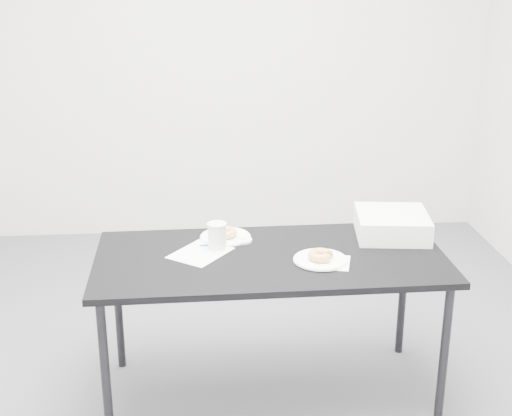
{
  "coord_description": "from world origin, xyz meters",
  "views": [
    {
      "loc": [
        -0.13,
        -3.14,
        2.0
      ],
      "look_at": [
        0.14,
        0.02,
        0.87
      ],
      "focal_mm": 50.0,
      "sensor_mm": 36.0,
      "label": 1
    }
  ],
  "objects": [
    {
      "name": "donut_near",
      "position": [
        0.4,
        -0.28,
        0.75
      ],
      "size": [
        0.15,
        0.15,
        0.04
      ],
      "primitive_type": "torus",
      "rotation": [
        0.0,
        0.0,
        -0.4
      ],
      "color": "gold",
      "rests_on": "plate_near"
    },
    {
      "name": "plate_near",
      "position": [
        0.4,
        -0.28,
        0.73
      ],
      "size": [
        0.24,
        0.24,
        0.01
      ],
      "primitive_type": "cylinder",
      "color": "white",
      "rests_on": "napkin"
    },
    {
      "name": "coffee_cup",
      "position": [
        -0.05,
        -0.09,
        0.78
      ],
      "size": [
        0.08,
        0.08,
        0.13
      ],
      "primitive_type": "cylinder",
      "color": "white",
      "rests_on": "table"
    },
    {
      "name": "logo_patch",
      "position": [
        -0.05,
        -0.05,
        0.72
      ],
      "size": [
        0.06,
        0.06,
        0.0
      ],
      "primitive_type": "cube",
      "rotation": [
        0.0,
        0.0,
        -0.65
      ],
      "color": "green",
      "rests_on": "scorecard"
    },
    {
      "name": "pen",
      "position": [
        -0.07,
        -0.06,
        0.73
      ],
      "size": [
        0.12,
        0.02,
        0.01
      ],
      "primitive_type": "cylinder",
      "rotation": [
        0.0,
        1.57,
        0.1
      ],
      "color": "#0C808C",
      "rests_on": "scorecard"
    },
    {
      "name": "wall_back",
      "position": [
        0.0,
        2.0,
        1.35
      ],
      "size": [
        4.0,
        0.02,
        2.7
      ],
      "primitive_type": "cube",
      "color": "silver",
      "rests_on": "floor"
    },
    {
      "name": "bakery_box",
      "position": [
        0.8,
        0.0,
        0.78
      ],
      "size": [
        0.37,
        0.37,
        0.11
      ],
      "primitive_type": "cube",
      "rotation": [
        0.0,
        0.0,
        -0.12
      ],
      "color": "white",
      "rests_on": "table"
    },
    {
      "name": "plate_far",
      "position": [
        -0.0,
        0.04,
        0.72
      ],
      "size": [
        0.24,
        0.24,
        0.01
      ],
      "primitive_type": "cylinder",
      "color": "white",
      "rests_on": "table"
    },
    {
      "name": "table",
      "position": [
        0.19,
        -0.2,
        0.67
      ],
      "size": [
        1.59,
        0.76,
        0.72
      ],
      "rotation": [
        0.0,
        0.0,
        0.01
      ],
      "color": "black",
      "rests_on": "floor"
    },
    {
      "name": "floor",
      "position": [
        0.0,
        0.0,
        0.0
      ],
      "size": [
        4.0,
        4.0,
        0.0
      ],
      "primitive_type": "plane",
      "color": "#4D4E53",
      "rests_on": "ground"
    },
    {
      "name": "scorecard",
      "position": [
        -0.12,
        -0.14,
        0.72
      ],
      "size": [
        0.32,
        0.33,
        0.0
      ],
      "primitive_type": "cube",
      "rotation": [
        0.0,
        0.0,
        -0.65
      ],
      "color": "white",
      "rests_on": "table"
    },
    {
      "name": "napkin",
      "position": [
        0.45,
        -0.3,
        0.72
      ],
      "size": [
        0.21,
        0.21,
        0.0
      ],
      "primitive_type": "cube",
      "rotation": [
        0.0,
        0.0,
        -0.26
      ],
      "color": "white",
      "rests_on": "table"
    },
    {
      "name": "cup_lid",
      "position": [
        0.08,
        -0.02,
        0.73
      ],
      "size": [
        0.09,
        0.09,
        0.01
      ],
      "primitive_type": "cylinder",
      "color": "white",
      "rests_on": "table"
    },
    {
      "name": "donut_far",
      "position": [
        -0.0,
        0.04,
        0.75
      ],
      "size": [
        0.13,
        0.13,
        0.04
      ],
      "primitive_type": "torus",
      "rotation": [
        0.0,
        0.0,
        -0.2
      ],
      "color": "gold",
      "rests_on": "plate_far"
    }
  ]
}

